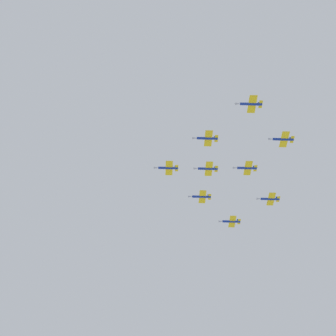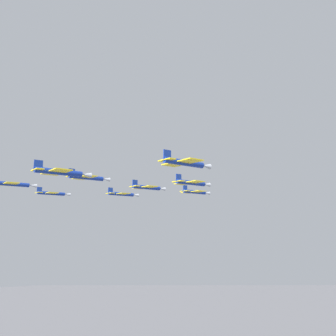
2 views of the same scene
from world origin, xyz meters
The scene contains 9 objects.
jet_lead centered at (10.84, 9.77, 172.40)m, with size 13.21×10.08×2.75m.
jet_port_inner centered at (-13.76, 22.03, 171.95)m, with size 13.21×10.08×2.75m.
jet_starboard_inner centered at (-1.42, -14.83, 172.14)m, with size 13.21×10.08×2.75m.
jet_port_outer centered at (-9.43, 2.98, 172.49)m, with size 13.21×10.08×2.75m.
jet_starboard_outer centered at (-38.36, 34.29, 172.53)m, with size 13.21×10.08×2.75m.
jet_center_rear centered at (-13.68, -39.43, 172.76)m, with size 13.21×10.08×2.75m.
jet_port_trail centered at (-29.71, -3.81, 173.82)m, with size 13.21×10.08×2.75m.
jet_starboard_trail centered at (-50.62, 9.69, 172.61)m, with size 13.21×10.08×2.75m.
jet_tail_end centered at (-38.28, -27.17, 171.29)m, with size 13.21×10.08×2.75m.
Camera 1 is at (-25.60, 127.50, 3.18)m, focal length 41.77 mm.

